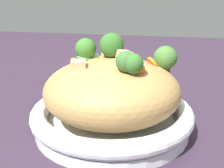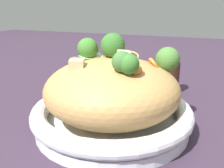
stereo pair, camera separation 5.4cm
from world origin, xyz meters
TOP-DOWN VIEW (x-y plane):
  - ground_plane at (0.00, 0.00)m, footprint 3.00×3.00m
  - serving_bowl at (0.00, 0.00)m, footprint 0.34×0.34m
  - noodle_heap at (-0.00, -0.00)m, footprint 0.28×0.28m
  - broccoli_florets at (-0.01, -0.02)m, footprint 0.23×0.17m
  - carrot_coins at (-0.02, -0.00)m, footprint 0.17×0.11m
  - zucchini_slices at (0.03, -0.04)m, footprint 0.11×0.12m
  - chicken_chunks at (0.02, -0.02)m, footprint 0.11×0.18m
  - soy_sauce_bottle at (-0.09, -0.27)m, footprint 0.05×0.05m

SIDE VIEW (x-z plane):
  - ground_plane at x=0.00m, z-range 0.00..0.00m
  - serving_bowl at x=0.00m, z-range 0.00..0.06m
  - soy_sauce_bottle at x=-0.09m, z-range -0.01..0.11m
  - noodle_heap at x=0.00m, z-range 0.02..0.15m
  - carrot_coins at x=-0.02m, z-range 0.13..0.16m
  - zucchini_slices at x=0.03m, z-range 0.13..0.16m
  - chicken_chunks at x=0.02m, z-range 0.12..0.17m
  - broccoli_florets at x=-0.01m, z-range 0.11..0.20m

